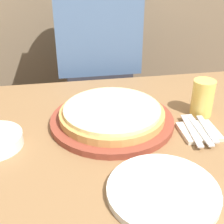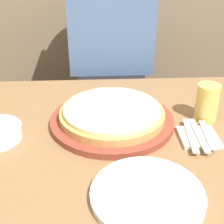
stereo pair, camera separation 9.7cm
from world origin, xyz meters
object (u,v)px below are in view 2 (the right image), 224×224
(beer_glass, at_px, (207,101))
(spoon, at_px, (207,134))
(dinner_plate, at_px, (148,195))
(dinner_knife, at_px, (199,135))
(pizza_on_board, at_px, (112,116))
(fork, at_px, (190,135))
(diner_person, at_px, (111,81))

(beer_glass, xyz_separation_m, spoon, (-0.03, -0.11, -0.05))
(dinner_plate, height_order, spoon, dinner_plate)
(dinner_plate, relative_size, dinner_knife, 1.47)
(spoon, bearing_deg, beer_glass, 75.77)
(pizza_on_board, bearing_deg, spoon, -20.81)
(dinner_plate, xyz_separation_m, fork, (0.16, 0.23, 0.01))
(beer_glass, bearing_deg, pizza_on_board, -178.15)
(diner_person, bearing_deg, dinner_plate, -87.34)
(dinner_plate, bearing_deg, diner_person, 92.66)
(pizza_on_board, xyz_separation_m, beer_glass, (0.30, 0.01, 0.04))
(dinner_plate, height_order, fork, dinner_plate)
(fork, distance_m, spoon, 0.05)
(pizza_on_board, xyz_separation_m, fork, (0.22, -0.10, -0.01))
(pizza_on_board, distance_m, dinner_knife, 0.27)
(spoon, distance_m, diner_person, 0.70)
(pizza_on_board, relative_size, diner_person, 0.28)
(beer_glass, distance_m, spoon, 0.13)
(dinner_knife, height_order, spoon, same)
(pizza_on_board, xyz_separation_m, spoon, (0.27, -0.10, -0.01))
(pizza_on_board, distance_m, spoon, 0.29)
(dinner_knife, relative_size, diner_person, 0.13)
(dinner_plate, xyz_separation_m, dinner_knife, (0.18, 0.23, 0.01))
(dinner_knife, bearing_deg, fork, 180.00)
(dinner_plate, distance_m, spoon, 0.31)
(dinner_plate, height_order, dinner_knife, dinner_plate)
(pizza_on_board, height_order, fork, pizza_on_board)
(pizza_on_board, bearing_deg, diner_person, 87.49)
(pizza_on_board, height_order, dinner_plate, pizza_on_board)
(pizza_on_board, height_order, dinner_knife, pizza_on_board)
(pizza_on_board, distance_m, diner_person, 0.55)
(pizza_on_board, relative_size, dinner_plate, 1.50)
(beer_glass, height_order, dinner_plate, beer_glass)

